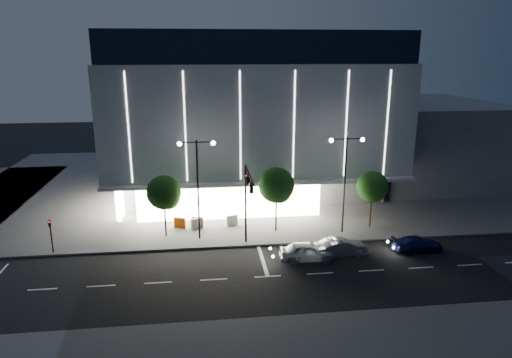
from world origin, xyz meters
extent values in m
plane|color=black|center=(0.00, 0.00, 0.00)|extent=(160.00, 160.00, 0.00)
cube|color=#474747|center=(5.00, 24.00, 0.07)|extent=(70.00, 40.00, 0.15)
cube|color=#4C4C51|center=(3.00, 24.00, 2.00)|extent=(28.00, 21.00, 4.00)
cube|color=gray|center=(3.00, 22.00, 9.50)|extent=(30.00, 25.00, 11.00)
cube|color=black|center=(3.00, 22.00, 16.50)|extent=(29.40, 24.50, 3.00)
cube|color=white|center=(0.00, 10.70, 2.00)|extent=(18.00, 0.40, 3.60)
cube|color=white|center=(-10.80, 16.00, 2.00)|extent=(0.40, 10.00, 3.60)
cube|color=gray|center=(3.00, 9.70, 4.10)|extent=(30.00, 2.00, 0.30)
cube|color=white|center=(3.00, 9.48, 9.50)|extent=(24.00, 0.06, 10.00)
cube|color=#4C4C51|center=(26.00, 24.00, 5.00)|extent=(16.00, 20.00, 10.00)
cylinder|color=black|center=(1.00, 4.80, 3.50)|extent=(0.18, 0.18, 7.00)
cylinder|color=black|center=(1.00, 1.90, 7.00)|extent=(0.14, 5.80, 0.14)
cube|color=black|center=(1.00, 2.60, 6.40)|extent=(0.28, 0.18, 0.85)
cube|color=black|center=(1.00, 0.20, 6.40)|extent=(0.28, 0.18, 0.85)
sphere|color=#FF0C0C|center=(0.88, 2.60, 6.70)|extent=(0.14, 0.14, 0.14)
cylinder|color=black|center=(-3.00, 6.00, 4.50)|extent=(0.16, 0.16, 9.00)
cylinder|color=black|center=(-3.70, 6.00, 8.80)|extent=(1.40, 0.10, 0.10)
cylinder|color=black|center=(-2.30, 6.00, 8.80)|extent=(1.40, 0.10, 0.10)
sphere|color=white|center=(-4.40, 6.00, 8.70)|extent=(0.36, 0.36, 0.36)
sphere|color=white|center=(-1.60, 6.00, 8.70)|extent=(0.36, 0.36, 0.36)
cylinder|color=black|center=(10.00, 6.00, 4.50)|extent=(0.16, 0.16, 9.00)
cylinder|color=black|center=(9.30, 6.00, 8.80)|extent=(1.40, 0.10, 0.10)
cylinder|color=black|center=(10.70, 6.00, 8.80)|extent=(1.40, 0.10, 0.10)
sphere|color=white|center=(8.60, 6.00, 8.70)|extent=(0.36, 0.36, 0.36)
sphere|color=white|center=(11.40, 6.00, 8.70)|extent=(0.36, 0.36, 0.36)
cylinder|color=black|center=(-15.00, 4.50, 1.50)|extent=(0.12, 0.12, 3.00)
cube|color=black|center=(-15.00, 4.50, 2.70)|extent=(0.22, 0.16, 0.55)
sphere|color=#FF0C0C|center=(-15.00, 4.39, 2.85)|extent=(0.10, 0.10, 0.10)
cylinder|color=black|center=(-6.00, 7.00, 1.89)|extent=(0.16, 0.16, 3.78)
sphere|color=#163C10|center=(-6.00, 7.00, 4.21)|extent=(3.02, 3.02, 3.02)
sphere|color=#163C10|center=(-5.70, 7.20, 3.67)|extent=(2.16, 2.16, 2.16)
sphere|color=#163C10|center=(-6.25, 6.85, 3.89)|extent=(1.94, 1.94, 1.94)
cylinder|color=black|center=(4.00, 7.00, 2.03)|extent=(0.16, 0.16, 4.06)
sphere|color=#163C10|center=(4.00, 7.00, 4.52)|extent=(3.25, 3.25, 3.25)
sphere|color=#163C10|center=(4.30, 7.20, 3.94)|extent=(2.32, 2.32, 2.32)
sphere|color=#163C10|center=(3.75, 6.85, 4.18)|extent=(2.09, 2.09, 2.09)
cylinder|color=black|center=(13.00, 7.00, 1.82)|extent=(0.16, 0.16, 3.64)
sphere|color=#163C10|center=(13.00, 7.00, 4.06)|extent=(2.91, 2.91, 2.91)
sphere|color=#163C10|center=(13.30, 7.20, 3.54)|extent=(2.08, 2.08, 2.08)
sphere|color=#163C10|center=(12.75, 6.85, 3.74)|extent=(1.87, 1.87, 1.87)
imported|color=#B1B3BA|center=(5.51, 0.89, 0.74)|extent=(4.42, 1.88, 1.49)
imported|color=#9A9CA1|center=(8.50, 1.40, 0.71)|extent=(4.42, 1.92, 1.41)
imported|color=navy|center=(15.10, 1.52, 0.61)|extent=(4.35, 2.05, 1.23)
cube|color=#CF580B|center=(-3.20, 8.67, 0.65)|extent=(1.13, 0.54, 1.00)
cube|color=#B9B9B9|center=(-3.28, 8.39, 0.65)|extent=(1.11, 0.67, 1.00)
cube|color=#DA4C0C|center=(-4.83, 8.73, 0.65)|extent=(1.12, 0.60, 1.00)
cube|color=silver|center=(0.06, 8.81, 0.65)|extent=(1.12, 0.61, 1.00)
camera|label=1|loc=(-2.49, -31.82, 16.09)|focal=32.00mm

